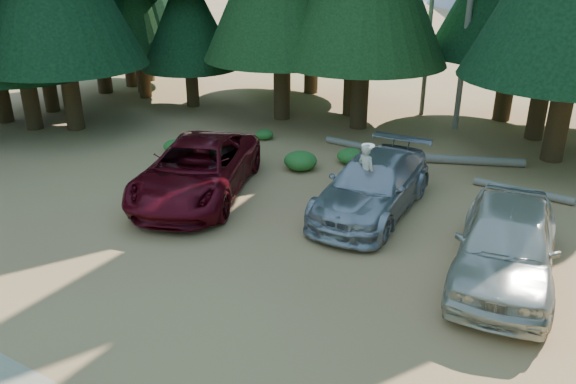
# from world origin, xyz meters

# --- Properties ---
(ground) EXTENTS (160.00, 160.00, 0.00)m
(ground) POSITION_xyz_m (0.00, 0.00, 0.00)
(ground) COLOR #A56C46
(ground) RESTS_ON ground
(forest_belt_north) EXTENTS (36.00, 7.00, 22.00)m
(forest_belt_north) POSITION_xyz_m (0.00, 15.00, 0.00)
(forest_belt_north) COLOR black
(forest_belt_north) RESTS_ON ground
(forest_belt_west) EXTENTS (6.00, 22.00, 22.00)m
(forest_belt_west) POSITION_xyz_m (-15.50, 4.00, 0.00)
(forest_belt_west) COLOR black
(forest_belt_west) RESTS_ON ground
(snag_back) EXTENTS (0.20, 0.20, 10.00)m
(snag_back) POSITION_xyz_m (-1.20, 16.00, 5.00)
(snag_back) COLOR slate
(snag_back) RESTS_ON ground
(red_pickup) EXTENTS (4.88, 6.84, 1.73)m
(red_pickup) POSITION_xyz_m (-4.23, 3.18, 0.86)
(red_pickup) COLOR #550710
(red_pickup) RESTS_ON ground
(silver_minivan_center) EXTENTS (2.50, 5.70, 1.63)m
(silver_minivan_center) POSITION_xyz_m (0.94, 4.84, 0.81)
(silver_minivan_center) COLOR #9EA0A6
(silver_minivan_center) RESTS_ON ground
(silver_minivan_right) EXTENTS (2.81, 5.64, 1.85)m
(silver_minivan_right) POSITION_xyz_m (5.02, 2.95, 0.92)
(silver_minivan_right) COLOR beige
(silver_minivan_right) RESTS_ON ground
(frisbee_player) EXTENTS (0.72, 0.61, 1.67)m
(frisbee_player) POSITION_xyz_m (0.87, 4.43, 1.36)
(frisbee_player) COLOR beige
(frisbee_player) RESTS_ON ground
(log_left) EXTENTS (3.75, 0.65, 0.27)m
(log_left) POSITION_xyz_m (-1.26, 9.80, 0.13)
(log_left) COLOR slate
(log_left) RESTS_ON ground
(log_mid) EXTENTS (3.06, 0.43, 0.25)m
(log_mid) POSITION_xyz_m (4.59, 8.39, 0.13)
(log_mid) COLOR slate
(log_mid) RESTS_ON ground
(log_right) EXTENTS (4.75, 2.16, 0.32)m
(log_right) POSITION_xyz_m (1.92, 10.08, 0.16)
(log_right) COLOR slate
(log_right) RESTS_ON ground
(shrub_far_left) EXTENTS (0.86, 0.86, 0.48)m
(shrub_far_left) POSITION_xyz_m (-5.75, 6.40, 0.24)
(shrub_far_left) COLOR #1C5F21
(shrub_far_left) RESTS_ON ground
(shrub_left) EXTENTS (0.72, 0.72, 0.40)m
(shrub_left) POSITION_xyz_m (-5.53, 9.06, 0.20)
(shrub_left) COLOR #1C5F21
(shrub_left) RESTS_ON ground
(shrub_center_left) EXTENTS (1.17, 1.17, 0.64)m
(shrub_center_left) POSITION_xyz_m (-2.57, 6.79, 0.32)
(shrub_center_left) COLOR #1C5F21
(shrub_center_left) RESTS_ON ground
(shrub_center_right) EXTENTS (0.99, 0.99, 0.54)m
(shrub_center_right) POSITION_xyz_m (-1.31, 8.26, 0.27)
(shrub_center_right) COLOR #1C5F21
(shrub_center_right) RESTS_ON ground
(shrub_right) EXTENTS (0.91, 0.91, 0.50)m
(shrub_right) POSITION_xyz_m (0.67, 7.36, 0.25)
(shrub_right) COLOR #1C5F21
(shrub_right) RESTS_ON ground
(shrub_edge_west) EXTENTS (0.87, 0.87, 0.48)m
(shrub_edge_west) POSITION_xyz_m (-7.62, 5.96, 0.24)
(shrub_edge_west) COLOR #1C5F21
(shrub_edge_west) RESTS_ON ground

